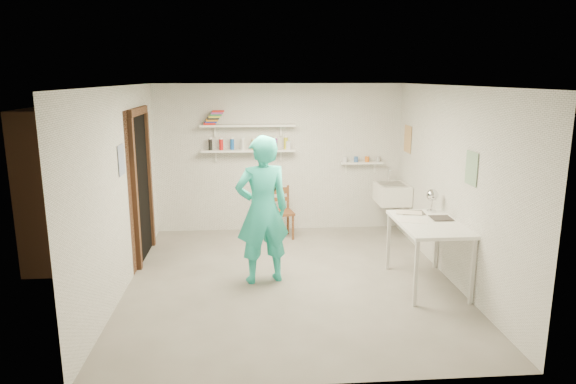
{
  "coord_description": "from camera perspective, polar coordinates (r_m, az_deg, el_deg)",
  "views": [
    {
      "loc": [
        -0.5,
        -6.03,
        2.5
      ],
      "look_at": [
        0.0,
        0.4,
        1.05
      ],
      "focal_mm": 32.0,
      "sensor_mm": 36.0,
      "label": 1
    }
  ],
  "objects": [
    {
      "name": "shelf_upper",
      "position": [
        8.19,
        -4.47,
        7.39
      ],
      "size": [
        1.5,
        0.22,
        0.03
      ],
      "primitive_type": "cube",
      "color": "white",
      "rests_on": "wall_back"
    },
    {
      "name": "ledge_shelf",
      "position": [
        8.52,
        8.16,
        3.23
      ],
      "size": [
        0.7,
        0.14,
        0.03
      ],
      "primitive_type": "cube",
      "color": "white",
      "rests_on": "wall_back"
    },
    {
      "name": "wooden_chair",
      "position": [
        8.08,
        -0.84,
        -2.31
      ],
      "size": [
        0.44,
        0.43,
        0.82
      ],
      "primitive_type": "cube",
      "rotation": [
        0.0,
        0.0,
        0.18
      ],
      "color": "brown",
      "rests_on": "ground"
    },
    {
      "name": "work_table",
      "position": [
        6.48,
        15.2,
        -6.67
      ],
      "size": [
        0.72,
        1.21,
        0.8
      ],
      "primitive_type": "cube",
      "color": "white",
      "rests_on": "ground"
    },
    {
      "name": "book_stack",
      "position": [
        8.2,
        -8.23,
        8.19
      ],
      "size": [
        0.32,
        0.14,
        0.22
      ],
      "color": "red",
      "rests_on": "shelf_upper"
    },
    {
      "name": "floor",
      "position": [
        6.55,
        0.28,
        -9.86
      ],
      "size": [
        4.0,
        4.5,
        0.02
      ],
      "primitive_type": "cube",
      "color": "slate",
      "rests_on": "ground"
    },
    {
      "name": "desk_lamp",
      "position": [
        6.82,
        15.73,
        -0.31
      ],
      "size": [
        0.15,
        0.15,
        0.15
      ],
      "primitive_type": "sphere",
      "color": "silver",
      "rests_on": "work_table"
    },
    {
      "name": "poster_right_a",
      "position": [
        8.27,
        13.15,
        5.75
      ],
      "size": [
        0.01,
        0.34,
        0.42
      ],
      "primitive_type": "cube",
      "color": "#995933",
      "rests_on": "wall_right"
    },
    {
      "name": "man",
      "position": [
        6.25,
        -2.86,
        -2.02
      ],
      "size": [
        0.75,
        0.59,
        1.83
      ],
      "primitive_type": "imported",
      "rotation": [
        0.0,
        0.0,
        3.39
      ],
      "color": "#28C8B2",
      "rests_on": "ground"
    },
    {
      "name": "papers",
      "position": [
        6.36,
        15.41,
        -3.18
      ],
      "size": [
        0.3,
        0.22,
        0.02
      ],
      "color": "silver",
      "rests_on": "work_table"
    },
    {
      "name": "wall_front",
      "position": [
        4.02,
        2.97,
        -6.24
      ],
      "size": [
        4.0,
        0.02,
        2.4
      ],
      "primitive_type": "cube",
      "color": "silver",
      "rests_on": "ground"
    },
    {
      "name": "belfast_sink",
      "position": [
        8.25,
        11.49,
        -0.18
      ],
      "size": [
        0.48,
        0.6,
        0.3
      ],
      "primitive_type": "cube",
      "color": "white",
      "rests_on": "wall_right"
    },
    {
      "name": "door_lintel",
      "position": [
        7.24,
        -16.34,
        8.61
      ],
      "size": [
        0.06,
        1.05,
        0.1
      ],
      "primitive_type": "cube",
      "color": "brown",
      "rests_on": "wall_left"
    },
    {
      "name": "door_jamb_near",
      "position": [
        6.91,
        -16.62,
        -0.41
      ],
      "size": [
        0.06,
        0.1,
        2.0
      ],
      "primitive_type": "cube",
      "color": "brown",
      "rests_on": "ground"
    },
    {
      "name": "wall_right",
      "position": [
        6.66,
        17.79,
        0.8
      ],
      "size": [
        0.02,
        4.5,
        2.4
      ],
      "primitive_type": "cube",
      "color": "silver",
      "rests_on": "ground"
    },
    {
      "name": "doorway_recess",
      "position": [
        7.39,
        -15.98,
        0.46
      ],
      "size": [
        0.02,
        0.9,
        2.0
      ],
      "primitive_type": "cube",
      "color": "black",
      "rests_on": "wall_left"
    },
    {
      "name": "poster_right_b",
      "position": [
        6.1,
        19.71,
        2.49
      ],
      "size": [
        0.01,
        0.3,
        0.38
      ],
      "primitive_type": "cube",
      "color": "#3F724C",
      "rests_on": "wall_right"
    },
    {
      "name": "wall_back",
      "position": [
        8.41,
        -0.99,
        3.78
      ],
      "size": [
        4.0,
        0.02,
        2.4
      ],
      "primitive_type": "cube",
      "color": "silver",
      "rests_on": "ground"
    },
    {
      "name": "door_jamb_far",
      "position": [
        7.87,
        -15.14,
        1.24
      ],
      "size": [
        0.06,
        0.1,
        2.0
      ],
      "primitive_type": "cube",
      "color": "brown",
      "rests_on": "ground"
    },
    {
      "name": "ledge_pots",
      "position": [
        8.51,
        8.18,
        3.62
      ],
      "size": [
        0.48,
        0.07,
        0.09
      ],
      "color": "silver",
      "rests_on": "ledge_shelf"
    },
    {
      "name": "poster_left",
      "position": [
        6.33,
        -18.02,
        3.41
      ],
      "size": [
        0.01,
        0.28,
        0.36
      ],
      "primitive_type": "cube",
      "color": "#334C7F",
      "rests_on": "wall_left"
    },
    {
      "name": "corridor_box",
      "position": [
        7.55,
        -21.29,
        0.73
      ],
      "size": [
        1.4,
        1.5,
        2.1
      ],
      "primitive_type": "cube",
      "color": "brown",
      "rests_on": "ground"
    },
    {
      "name": "spray_cans",
      "position": [
        8.23,
        -4.43,
        5.31
      ],
      "size": [
        1.29,
        0.06,
        0.17
      ],
      "color": "black",
      "rests_on": "shelf_lower"
    },
    {
      "name": "wall_clock",
      "position": [
        6.39,
        -2.47,
        1.12
      ],
      "size": [
        0.33,
        0.11,
        0.33
      ],
      "primitive_type": "cylinder",
      "rotation": [
        1.57,
        0.0,
        0.25
      ],
      "color": "beige",
      "rests_on": "man"
    },
    {
      "name": "wall_left",
      "position": [
        6.35,
        -18.1,
        0.22
      ],
      "size": [
        0.02,
        4.5,
        2.4
      ],
      "primitive_type": "cube",
      "color": "silver",
      "rests_on": "ground"
    },
    {
      "name": "shelf_lower",
      "position": [
        8.24,
        -4.42,
        4.62
      ],
      "size": [
        1.5,
        0.22,
        0.03
      ],
      "primitive_type": "cube",
      "color": "white",
      "rests_on": "wall_back"
    },
    {
      "name": "ceiling",
      "position": [
        6.05,
        0.3,
        11.82
      ],
      "size": [
        4.0,
        4.5,
        0.02
      ],
      "primitive_type": "cube",
      "color": "silver",
      "rests_on": "wall_back"
    }
  ]
}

